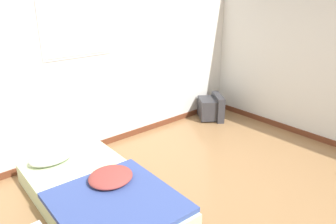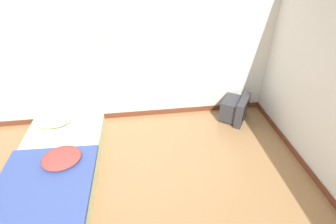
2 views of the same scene
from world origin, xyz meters
name	(u,v)px [view 2 (image 2 of 2)]	position (x,y,z in m)	size (l,w,h in m)	color
wall_back	(113,46)	(0.00, 2.49, 1.29)	(7.47, 0.08, 2.60)	silver
mattress_bed	(54,166)	(-0.86, 1.21, 0.15)	(1.18, 2.10, 0.38)	beige
crt_tv	(235,109)	(1.95, 2.13, 0.21)	(0.60, 0.62, 0.44)	#333338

